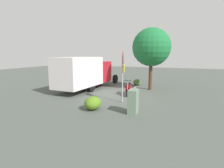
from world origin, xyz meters
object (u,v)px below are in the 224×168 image
object	(u,v)px
stop_sign	(123,69)
bike_rack_hoop	(135,92)
motorcycle	(128,88)
utility_cabinet	(133,102)
street_tree	(151,47)
box_truck_near	(85,71)

from	to	relation	value
stop_sign	bike_rack_hoop	bearing A→B (deg)	-178.16
motorcycle	utility_cabinet	distance (m)	4.34
street_tree	box_truck_near	bearing A→B (deg)	-68.25
motorcycle	utility_cabinet	xyz separation A→B (m)	(4.07, 1.50, 0.11)
box_truck_near	stop_sign	bearing A→B (deg)	-120.34
stop_sign	street_tree	size ratio (longest dim) A/B	0.61
street_tree	bike_rack_hoop	distance (m)	3.96
motorcycle	stop_sign	distance (m)	2.79
utility_cabinet	box_truck_near	bearing A→B (deg)	-129.70
motorcycle	street_tree	xyz separation A→B (m)	(-2.66, 1.14, 3.10)
box_truck_near	stop_sign	xyz separation A→B (m)	(2.84, 4.39, 0.56)
box_truck_near	utility_cabinet	xyz separation A→B (m)	(4.65, 5.60, -0.95)
street_tree	bike_rack_hoop	bearing A→B (deg)	-36.35
stop_sign	utility_cabinet	world-z (taller)	stop_sign
box_truck_near	motorcycle	xyz separation A→B (m)	(0.58, 4.10, -1.05)
stop_sign	box_truck_near	bearing A→B (deg)	-122.87
box_truck_near	bike_rack_hoop	xyz separation A→B (m)	(-0.78, 4.27, -1.57)
utility_cabinet	bike_rack_hoop	world-z (taller)	utility_cabinet
box_truck_near	utility_cabinet	distance (m)	7.34
bike_rack_hoop	utility_cabinet	bearing A→B (deg)	13.71
utility_cabinet	street_tree	bearing A→B (deg)	-176.89
motorcycle	utility_cabinet	world-z (taller)	utility_cabinet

